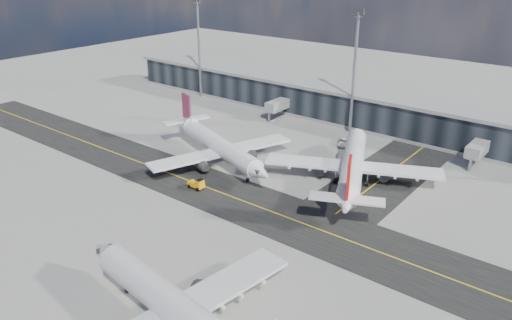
% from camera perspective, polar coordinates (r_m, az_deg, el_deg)
% --- Properties ---
extents(ground, '(300.00, 300.00, 0.00)m').
position_cam_1_polar(ground, '(87.04, -4.63, -5.10)').
color(ground, gray).
rests_on(ground, ground).
extents(taxiway_lanes, '(180.00, 63.00, 0.03)m').
position_cam_1_polar(taxiway_lanes, '(92.14, 1.70, -3.36)').
color(taxiway_lanes, black).
rests_on(taxiway_lanes, ground).
extents(terminal_concourse, '(152.00, 19.80, 8.80)m').
position_cam_1_polar(terminal_concourse, '(128.05, 12.28, 5.75)').
color(terminal_concourse, black).
rests_on(terminal_concourse, ground).
extents(floodlight_masts, '(102.50, 0.70, 28.90)m').
position_cam_1_polar(floodlight_masts, '(119.17, 11.19, 10.30)').
color(floodlight_masts, gray).
rests_on(floodlight_masts, ground).
extents(airliner_af, '(35.90, 31.01, 10.95)m').
position_cam_1_polar(airliner_af, '(102.83, -4.31, 1.67)').
color(airliner_af, white).
rests_on(airliner_af, ground).
extents(airliner_redtail, '(32.04, 37.15, 11.57)m').
position_cam_1_polar(airliner_redtail, '(94.37, 10.97, -0.58)').
color(airliner_redtail, white).
rests_on(airliner_redtail, ground).
extents(airliner_near, '(38.69, 33.08, 11.46)m').
position_cam_1_polar(airliner_near, '(58.01, -8.36, -17.03)').
color(airliner_near, silver).
rests_on(airliner_near, ground).
extents(baggage_tug, '(3.25, 1.68, 2.03)m').
position_cam_1_polar(baggage_tug, '(92.45, -6.74, -2.73)').
color(baggage_tug, '#FFAB0D').
rests_on(baggage_tug, ground).
extents(service_van, '(4.25, 5.80, 1.47)m').
position_cam_1_polar(service_van, '(114.07, 10.05, 2.00)').
color(service_van, white).
rests_on(service_van, ground).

